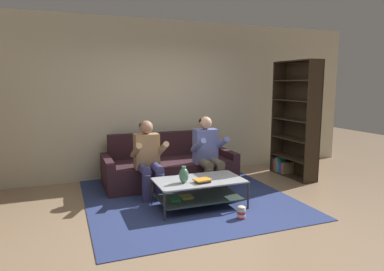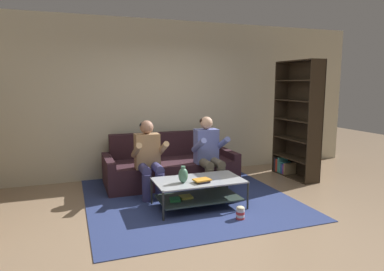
{
  "view_description": "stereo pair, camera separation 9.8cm",
  "coord_description": "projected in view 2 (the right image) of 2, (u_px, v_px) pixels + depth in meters",
  "views": [
    {
      "loc": [
        -1.76,
        -3.83,
        1.75
      ],
      "look_at": [
        0.02,
        0.78,
        0.99
      ],
      "focal_mm": 32.0,
      "sensor_mm": 36.0,
      "label": 1
    },
    {
      "loc": [
        -1.66,
        -3.87,
        1.75
      ],
      "look_at": [
        0.02,
        0.78,
        0.99
      ],
      "focal_mm": 32.0,
      "sensor_mm": 36.0,
      "label": 2
    }
  ],
  "objects": [
    {
      "name": "area_rug",
      "position": [
        185.0,
        195.0,
        5.36
      ],
      "size": [
        3.0,
        3.27,
        0.01
      ],
      "color": "navy",
      "rests_on": "ground"
    },
    {
      "name": "vase",
      "position": [
        183.0,
        175.0,
        4.64
      ],
      "size": [
        0.13,
        0.13,
        0.23
      ],
      "color": "#47785F",
      "rests_on": "coffee_table"
    },
    {
      "name": "person_seated_left",
      "position": [
        149.0,
        156.0,
        5.29
      ],
      "size": [
        0.5,
        0.58,
        1.17
      ],
      "color": "#3A396A",
      "rests_on": "ground"
    },
    {
      "name": "couch",
      "position": [
        170.0,
        167.0,
        6.05
      ],
      "size": [
        2.26,
        0.98,
        0.85
      ],
      "color": "#382028",
      "rests_on": "ground"
    },
    {
      "name": "book_stack",
      "position": [
        202.0,
        181.0,
        4.67
      ],
      "size": [
        0.25,
        0.19,
        0.05
      ],
      "color": "black",
      "rests_on": "coffee_table"
    },
    {
      "name": "popcorn_tub",
      "position": [
        240.0,
        213.0,
        4.41
      ],
      "size": [
        0.11,
        0.11,
        0.18
      ],
      "color": "red",
      "rests_on": "ground"
    },
    {
      "name": "ground",
      "position": [
        211.0,
        220.0,
        4.42
      ],
      "size": [
        16.8,
        16.8,
        0.0
      ],
      "primitive_type": "plane",
      "color": "#967A5E"
    },
    {
      "name": "back_partition",
      "position": [
        161.0,
        99.0,
        6.49
      ],
      "size": [
        8.4,
        0.12,
        2.9
      ],
      "primitive_type": "cube",
      "color": "beige",
      "rests_on": "ground"
    },
    {
      "name": "person_seated_right",
      "position": [
        209.0,
        150.0,
        5.63
      ],
      "size": [
        0.5,
        0.58,
        1.2
      ],
      "color": "#625A49",
      "rests_on": "ground"
    },
    {
      "name": "coffee_table",
      "position": [
        198.0,
        189.0,
        4.82
      ],
      "size": [
        1.24,
        0.68,
        0.4
      ],
      "color": "#AEB5BC",
      "rests_on": "ground"
    },
    {
      "name": "bookshelf",
      "position": [
        297.0,
        127.0,
        6.35
      ],
      "size": [
        0.35,
        1.01,
        2.15
      ],
      "color": "#2F2418",
      "rests_on": "ground"
    }
  ]
}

